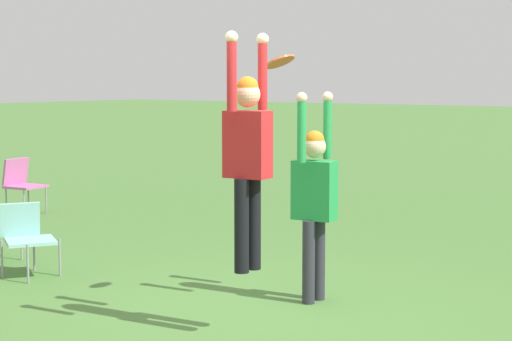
# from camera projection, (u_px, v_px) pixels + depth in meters

# --- Properties ---
(ground_plane) EXTENTS (120.00, 120.00, 0.00)m
(ground_plane) POSITION_uv_depth(u_px,v_px,m) (267.00, 317.00, 7.64)
(ground_plane) COLOR #4C7A38
(person_jumping) EXTENTS (0.52, 0.39, 1.95)m
(person_jumping) POSITION_uv_depth(u_px,v_px,m) (248.00, 148.00, 6.93)
(person_jumping) COLOR black
(person_jumping) RESTS_ON ground_plane
(person_defending) EXTENTS (0.55, 0.42, 2.00)m
(person_defending) POSITION_uv_depth(u_px,v_px,m) (314.00, 193.00, 8.07)
(person_defending) COLOR #2D2D38
(person_defending) RESTS_ON ground_plane
(frisbee) EXTENTS (0.28, 0.26, 0.13)m
(frisbee) POSITION_uv_depth(u_px,v_px,m) (280.00, 62.00, 7.59)
(frisbee) COLOR #E04C23
(camping_chair_0) EXTENTS (0.69, 0.76, 0.79)m
(camping_chair_0) POSITION_uv_depth(u_px,v_px,m) (25.00, 233.00, 9.20)
(camping_chair_0) COLOR gray
(camping_chair_0) RESTS_ON ground_plane
(camping_chair_1) EXTENTS (0.57, 0.61, 0.87)m
(camping_chair_1) POSITION_uv_depth(u_px,v_px,m) (22.00, 181.00, 13.53)
(camping_chair_1) COLOR gray
(camping_chair_1) RESTS_ON ground_plane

